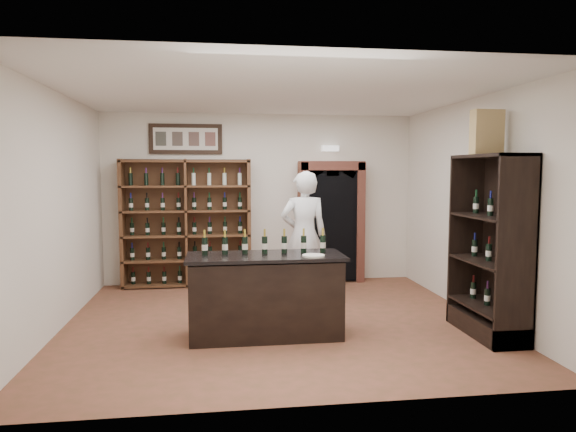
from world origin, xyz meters
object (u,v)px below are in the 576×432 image
(tasting_counter, at_px, (266,296))
(shopkeeper, at_px, (304,236))
(counter_bottle_0, at_px, (205,246))
(side_cabinet, at_px, (491,274))
(wine_shelf, at_px, (187,223))
(wine_crate, at_px, (487,132))

(tasting_counter, xyz_separation_m, shopkeeper, (0.76, 1.73, 0.50))
(counter_bottle_0, distance_m, side_cabinet, 3.49)
(wine_shelf, relative_size, wine_crate, 4.15)
(counter_bottle_0, height_order, shopkeeper, shopkeeper)
(counter_bottle_0, relative_size, wine_crate, 0.57)
(tasting_counter, distance_m, wine_crate, 3.31)
(wine_shelf, height_order, counter_bottle_0, wine_shelf)
(wine_shelf, height_order, tasting_counter, wine_shelf)
(tasting_counter, distance_m, side_cabinet, 2.75)
(wine_shelf, bearing_deg, side_cabinet, -40.21)
(side_cabinet, relative_size, shopkeeper, 1.10)
(counter_bottle_0, xyz_separation_m, wine_crate, (3.37, -0.32, 1.36))
(side_cabinet, bearing_deg, counter_bottle_0, 173.49)
(wine_shelf, bearing_deg, wine_crate, -40.11)
(wine_shelf, height_order, side_cabinet, same)
(side_cabinet, bearing_deg, tasting_counter, 173.72)
(counter_bottle_0, xyz_separation_m, shopkeeper, (1.48, 1.63, -0.11))
(wine_shelf, xyz_separation_m, side_cabinet, (3.82, -3.23, -0.35))
(side_cabinet, xyz_separation_m, wine_crate, (-0.07, 0.07, 1.71))
(wine_crate, bearing_deg, wine_shelf, 136.96)
(counter_bottle_0, bearing_deg, tasting_counter, -7.37)
(counter_bottle_0, bearing_deg, shopkeeper, 47.89)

